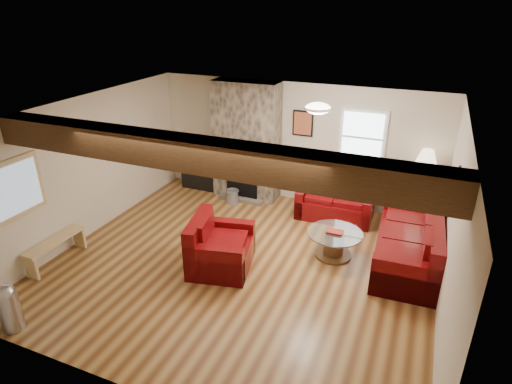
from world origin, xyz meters
The scene contains 18 objects.
room centered at (0.00, 0.00, 1.25)m, with size 8.00×8.00×8.00m.
oak_beam centered at (0.00, -1.25, 2.31)m, with size 6.00×0.36×0.38m, color #361D10.
chimney_breast centered at (-1.00, 2.49, 1.22)m, with size 1.40×0.67×2.50m.
back_window centered at (1.35, 2.71, 1.55)m, with size 0.90×0.08×1.10m, color white, non-canonical shape.
hatch_window centered at (-2.96, -1.50, 1.45)m, with size 0.08×1.00×0.90m, color tan, non-canonical shape.
ceiling_dome centered at (0.90, 0.90, 2.44)m, with size 0.40×0.40×0.18m, color white, non-canonical shape.
artwork_back centered at (0.15, 2.71, 1.70)m, with size 0.42×0.06×0.52m, color black, non-canonical shape.
artwork_right centered at (2.96, 0.30, 1.75)m, with size 0.06×0.55×0.42m, color black, non-canonical shape.
sofa_three centered at (2.48, 1.11, 0.44)m, with size 2.27×0.95×0.88m, color #4B050A, non-canonical shape.
loveseat centered at (1.03, 2.23, 0.39)m, with size 1.45×0.84×0.77m, color #4B050A, non-canonical shape.
armchair_red centered at (-0.26, -0.20, 0.43)m, with size 1.05×0.92×0.85m, color #4B050A, non-canonical shape.
coffee_table centered at (1.34, 0.81, 0.23)m, with size 0.92×0.92×0.48m.
tv_cabinet centered at (-2.05, 2.53, 0.26)m, with size 1.03×0.41×0.52m, color black.
television centered at (-2.05, 2.53, 0.75)m, with size 0.80×0.10×0.46m, color black.
floor_lamp centered at (2.56, 2.46, 1.31)m, with size 0.39×0.39×1.53m.
pine_bench centered at (-2.83, -1.12, 0.21)m, with size 0.26×1.10×0.41m, color tan, non-canonical shape.
pedal_bin centered at (-2.15, -2.55, 0.35)m, with size 0.28×0.28×0.69m, color #A5A5AA, non-canonical shape.
coal_bucket centered at (-1.14, 2.05, 0.14)m, with size 0.31×0.31×0.29m, color gray, non-canonical shape.
Camera 1 is at (2.50, -5.40, 3.99)m, focal length 30.00 mm.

